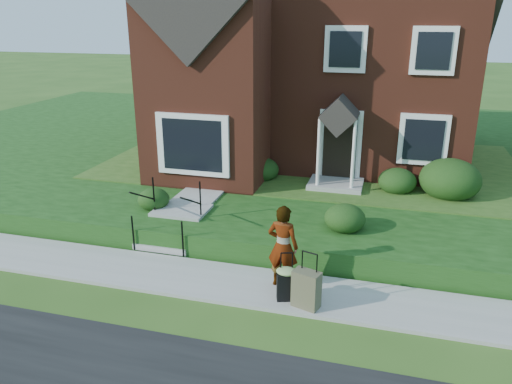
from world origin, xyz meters
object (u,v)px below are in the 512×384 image
(front_steps, at_px, (175,222))
(suitcase_black, at_px, (286,282))
(woman, at_px, (283,246))
(suitcase_olive, at_px, (306,289))

(front_steps, relative_size, suitcase_black, 1.97)
(suitcase_black, bearing_deg, woman, 92.96)
(woman, distance_m, suitcase_black, 0.77)
(suitcase_olive, bearing_deg, front_steps, 166.33)
(front_steps, relative_size, woman, 1.11)
(front_steps, xyz_separation_m, suitcase_black, (3.43, -2.21, 0.00))
(woman, xyz_separation_m, suitcase_olive, (0.63, -0.68, -0.52))
(suitcase_black, bearing_deg, suitcase_olive, -36.73)
(suitcase_black, relative_size, suitcase_olive, 0.89)
(front_steps, bearing_deg, woman, -27.48)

